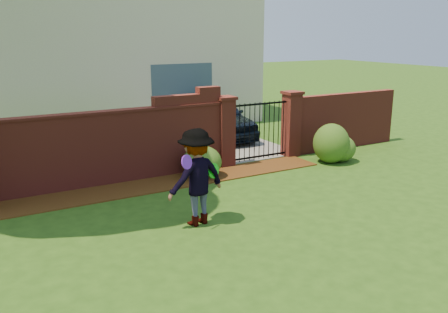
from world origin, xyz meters
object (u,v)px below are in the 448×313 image
man (197,178)px  frisbee_green (213,171)px  frisbee_purple (187,162)px  car (219,118)px

man → frisbee_green: man is taller
frisbee_purple → frisbee_green: size_ratio=0.89×
frisbee_green → man: bearing=-169.7°
car → man: 7.50m
car → frisbee_green: size_ratio=13.85×
car → frisbee_green: 7.25m
man → frisbee_purple: size_ratio=7.04×
man → frisbee_purple: 0.58m
car → frisbee_purple: (-4.31, -6.60, 0.63)m
car → frisbee_purple: bearing=-118.8°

